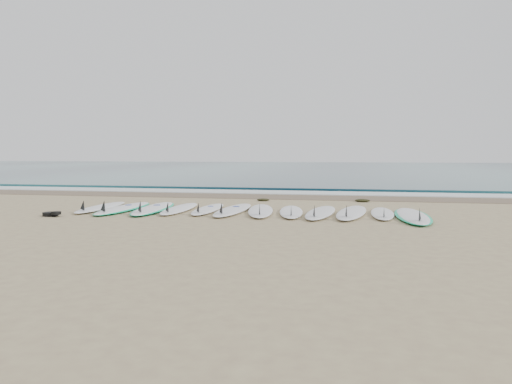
% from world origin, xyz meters
% --- Properties ---
extents(ground, '(120.00, 120.00, 0.00)m').
position_xyz_m(ground, '(0.00, 0.00, 0.00)').
color(ground, tan).
extents(ocean, '(120.00, 55.00, 0.03)m').
position_xyz_m(ocean, '(0.00, 32.50, 0.01)').
color(ocean, '#1B4B55').
rests_on(ocean, ground).
extents(wet_sand_band, '(120.00, 1.80, 0.01)m').
position_xyz_m(wet_sand_band, '(0.00, 4.10, 0.01)').
color(wet_sand_band, brown).
rests_on(wet_sand_band, ground).
extents(foam_band, '(120.00, 1.40, 0.04)m').
position_xyz_m(foam_band, '(0.00, 5.50, 0.02)').
color(foam_band, silver).
rests_on(foam_band, ground).
extents(wave_crest, '(120.00, 1.00, 0.10)m').
position_xyz_m(wave_crest, '(0.00, 7.00, 0.05)').
color(wave_crest, '#1B4B55').
rests_on(wave_crest, ground).
extents(surfboard_0, '(0.70, 2.54, 0.32)m').
position_xyz_m(surfboard_0, '(-3.54, -0.05, 0.06)').
color(surfboard_0, white).
rests_on(surfboard_0, ground).
extents(surfboard_1, '(0.76, 2.76, 0.35)m').
position_xyz_m(surfboard_1, '(-2.93, -0.12, 0.05)').
color(surfboard_1, white).
rests_on(surfboard_1, ground).
extents(surfboard_2, '(1.03, 2.88, 0.36)m').
position_xyz_m(surfboard_2, '(-2.22, -0.03, 0.05)').
color(surfboard_2, white).
rests_on(surfboard_2, ground).
extents(surfboard_3, '(0.69, 2.53, 0.32)m').
position_xyz_m(surfboard_3, '(-1.62, 0.04, 0.06)').
color(surfboard_3, white).
rests_on(surfboard_3, ground).
extents(surfboard_4, '(0.63, 2.42, 0.31)m').
position_xyz_m(surfboard_4, '(-0.95, 0.10, 0.05)').
color(surfboard_4, white).
rests_on(surfboard_4, ground).
extents(surfboard_5, '(0.57, 2.70, 0.34)m').
position_xyz_m(surfboard_5, '(-0.34, 0.02, 0.06)').
color(surfboard_5, white).
rests_on(surfboard_5, ground).
extents(surfboard_6, '(0.99, 2.68, 0.34)m').
position_xyz_m(surfboard_6, '(0.30, 0.02, 0.06)').
color(surfboard_6, white).
rests_on(surfboard_6, ground).
extents(surfboard_7, '(0.82, 2.46, 0.31)m').
position_xyz_m(surfboard_7, '(0.99, -0.02, 0.05)').
color(surfboard_7, white).
rests_on(surfboard_7, ground).
extents(surfboard_8, '(0.71, 2.66, 0.34)m').
position_xyz_m(surfboard_8, '(1.63, -0.07, 0.06)').
color(surfboard_8, white).
rests_on(surfboard_8, ground).
extents(surfboard_9, '(0.82, 2.81, 0.35)m').
position_xyz_m(surfboard_9, '(2.28, 0.04, 0.06)').
color(surfboard_9, white).
rests_on(surfboard_9, ground).
extents(surfboard_10, '(0.50, 2.31, 0.29)m').
position_xyz_m(surfboard_10, '(2.93, 0.09, 0.05)').
color(surfboard_10, white).
rests_on(surfboard_10, ground).
extents(surfboard_11, '(0.74, 2.82, 0.36)m').
position_xyz_m(surfboard_11, '(3.51, -0.23, 0.05)').
color(surfboard_11, white).
rests_on(surfboard_11, ground).
extents(seaweed_near, '(0.35, 0.27, 0.07)m').
position_xyz_m(seaweed_near, '(-0.16, 2.74, 0.03)').
color(seaweed_near, black).
rests_on(seaweed_near, ground).
extents(seaweed_far, '(0.41, 0.32, 0.08)m').
position_xyz_m(seaweed_far, '(2.53, 3.02, 0.04)').
color(seaweed_far, black).
rests_on(seaweed_far, ground).
extents(leash_coil, '(0.46, 0.36, 0.11)m').
position_xyz_m(leash_coil, '(-3.89, -1.43, 0.05)').
color(leash_coil, black).
rests_on(leash_coil, ground).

